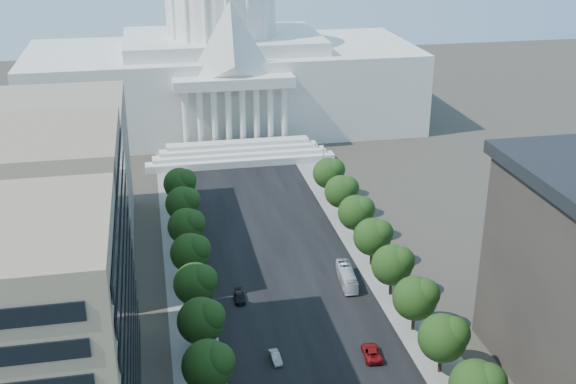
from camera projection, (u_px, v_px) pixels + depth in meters
road_asphalt at (278, 259)px, 147.72m from camera, size 30.00×260.00×0.01m
sidewalk_left at (185, 267)px, 144.33m from camera, size 8.00×260.00×0.02m
sidewalk_right at (367, 251)px, 151.10m from camera, size 8.00×260.00×0.02m
capitol at (223, 63)px, 226.12m from camera, size 120.00×56.00×73.00m
office_block_left_far at (30, 190)px, 142.50m from camera, size 38.00×52.00×30.00m
tree_l_d at (210, 364)px, 103.84m from camera, size 7.79×7.60×9.97m
tree_l_e at (203, 320)px, 114.73m from camera, size 7.79×7.60×9.97m
tree_l_f at (197, 283)px, 125.61m from camera, size 7.79×7.60×9.97m
tree_l_g at (192, 252)px, 136.49m from camera, size 7.79×7.60×9.97m
tree_l_h at (188, 225)px, 147.37m from camera, size 7.79×7.60×9.97m
tree_l_i at (184, 203)px, 158.25m from camera, size 7.79×7.60×9.97m
tree_l_j at (181, 183)px, 169.13m from camera, size 7.79×7.60×9.97m
tree_r_d at (445, 337)px, 110.26m from camera, size 7.79×7.60×9.97m
tree_r_e at (417, 297)px, 121.14m from camera, size 7.79×7.60×9.97m
tree_r_f at (394, 264)px, 132.02m from camera, size 7.79×7.60×9.97m
tree_r_g at (374, 236)px, 142.90m from camera, size 7.79×7.60×9.97m
tree_r_h at (357, 212)px, 153.79m from camera, size 7.79×7.60×9.97m
tree_r_i at (343, 191)px, 164.67m from camera, size 7.79×7.60×9.97m
tree_r_j at (330, 172)px, 175.55m from camera, size 7.79×7.60×9.97m
streetlight_c at (425, 299)px, 121.84m from camera, size 2.61×0.44×9.00m
streetlight_d at (380, 235)px, 144.51m from camera, size 2.61×0.44×9.00m
streetlight_e at (347, 189)px, 167.18m from camera, size 2.61×0.44×9.00m
streetlight_f at (321, 154)px, 189.85m from camera, size 2.61×0.44×9.00m
car_silver at (275, 357)px, 115.11m from camera, size 1.76×4.19×1.34m
car_red at (372, 352)px, 116.12m from camera, size 3.17×6.03×1.62m
car_dark_b at (239, 297)px, 132.30m from camera, size 1.97×4.73×1.37m
city_bus at (347, 276)px, 137.83m from camera, size 3.35×10.77×2.95m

